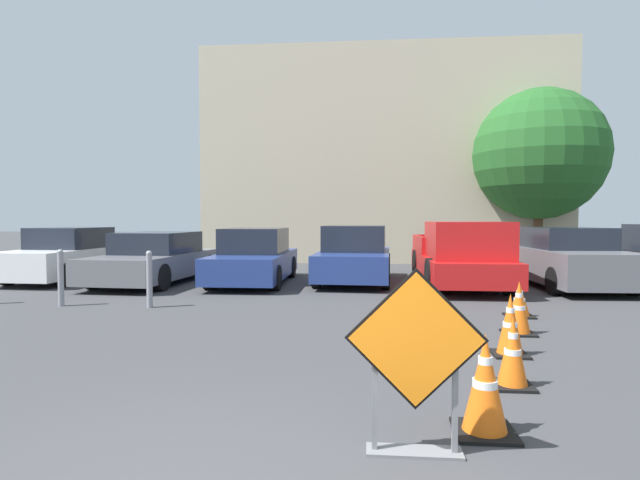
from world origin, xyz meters
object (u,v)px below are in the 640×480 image
road_closed_sign (416,356)px  bollard_nearest (149,278)px  parked_car_nearest (69,256)px  traffic_cone_second (513,353)px  parked_car_second (156,259)px  parked_car_fourth (355,256)px  pickup_truck (461,257)px  parked_car_fifth (568,259)px  parked_car_third (254,258)px  traffic_cone_fifth (519,300)px  traffic_cone_fourth (519,308)px  bollard_second (61,276)px  traffic_cone_nearest (485,385)px  traffic_cone_third (510,325)px

road_closed_sign → bollard_nearest: 7.12m
parked_car_nearest → traffic_cone_second: bearing=143.2°
parked_car_second → parked_car_fourth: bearing=-170.8°
pickup_truck → parked_car_fifth: (2.63, 0.22, -0.05)m
road_closed_sign → parked_car_third: parked_car_third is taller
traffic_cone_fifth → parked_car_nearest: (-10.83, 4.26, 0.38)m
road_closed_sign → traffic_cone_fourth: bearing=64.3°
traffic_cone_fifth → parked_car_fifth: (2.32, 3.93, 0.40)m
parked_car_nearest → traffic_cone_fifth: bearing=161.3°
parked_car_fourth → pickup_truck: pickup_truck is taller
bollard_second → traffic_cone_nearest: bearing=-37.0°
traffic_cone_second → bollard_second: bollard_second is taller
parked_car_nearest → traffic_cone_third: bearing=148.5°
parked_car_second → traffic_cone_fourth: bearing=149.4°
parked_car_third → parked_car_fourth: (2.63, 0.40, 0.04)m
traffic_cone_fifth → bollard_second: bearing=178.1°
traffic_cone_third → parked_car_fifth: (3.19, 6.44, 0.31)m
traffic_cone_fourth → parked_car_second: 9.41m
traffic_cone_nearest → parked_car_nearest: (-9.11, 9.10, 0.28)m
traffic_cone_fifth → parked_car_fifth: 4.58m
traffic_cone_second → parked_car_fourth: size_ratio=0.17×
traffic_cone_fourth → parked_car_third: 7.47m
bollard_second → traffic_cone_third: bearing=-20.1°
parked_car_fourth → pickup_truck: bearing=166.7°
traffic_cone_fifth → parked_car_nearest: parked_car_nearest is taller
traffic_cone_third → parked_car_fifth: parked_car_fifth is taller
traffic_cone_fourth → parked_car_fifth: (2.73, 5.26, 0.31)m
road_closed_sign → traffic_cone_nearest: 0.80m
parked_car_nearest → bollard_nearest: parked_car_nearest is taller
parked_car_second → bollard_nearest: size_ratio=4.36×
pickup_truck → traffic_cone_third: bearing=84.9°
traffic_cone_fourth → bollard_second: (-8.12, 1.62, 0.20)m
parked_car_second → parked_car_fifth: size_ratio=1.12×
parked_car_fourth → traffic_cone_fifth: bearing=126.2°
traffic_cone_nearest → traffic_cone_fourth: traffic_cone_nearest is taller
traffic_cone_nearest → traffic_cone_fourth: size_ratio=1.01×
bollard_second → traffic_cone_fifth: bearing=-1.9°
parked_car_nearest → parked_car_third: 5.26m
road_closed_sign → traffic_cone_fifth: size_ratio=2.30×
pickup_truck → parked_car_fifth: bearing=-175.1°
road_closed_sign → traffic_cone_second: 1.97m
traffic_cone_fifth → pickup_truck: 3.74m
parked_car_second → bollard_nearest: bearing=115.0°
traffic_cone_fifth → parked_car_third: (-5.57, 4.06, 0.37)m
road_closed_sign → parked_car_fourth: size_ratio=0.33×
traffic_cone_nearest → traffic_cone_second: 1.26m
traffic_cone_third → bollard_second: size_ratio=0.70×
traffic_cone_third → parked_car_fourth: 7.29m
pickup_truck → bollard_second: bearing=22.6°
parked_car_second → parked_car_fourth: 5.29m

